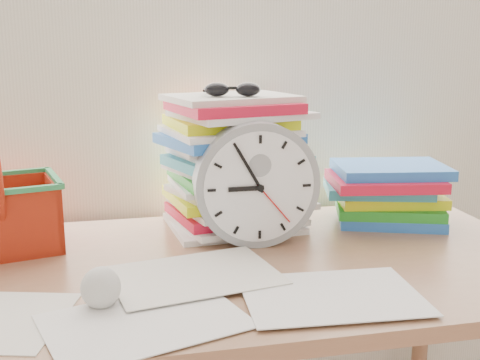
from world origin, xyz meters
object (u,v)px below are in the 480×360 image
object	(u,v)px
desk	(215,297)
clock	(256,184)
paper_stack	(236,162)
book_stack	(385,194)

from	to	relation	value
desk	clock	size ratio (longest dim) A/B	5.16
desk	paper_stack	size ratio (longest dim) A/B	4.40
desk	paper_stack	world-z (taller)	paper_stack
paper_stack	book_stack	distance (m)	0.38
clock	desk	bearing A→B (deg)	-140.33
desk	book_stack	distance (m)	0.51
desk	clock	world-z (taller)	clock
desk	book_stack	xyz separation A→B (m)	(0.46, 0.18, 0.15)
paper_stack	clock	size ratio (longest dim) A/B	1.17
clock	book_stack	xyz separation A→B (m)	(0.35, 0.09, -0.06)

